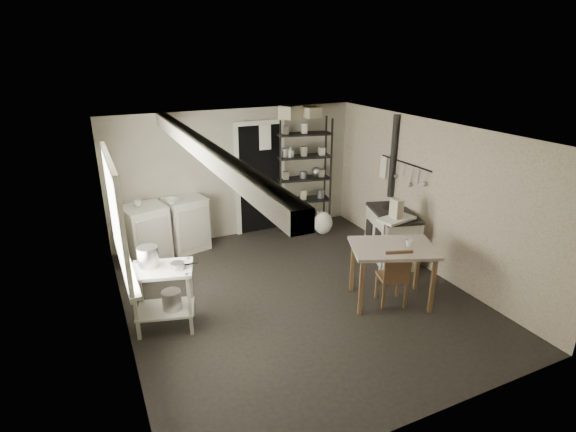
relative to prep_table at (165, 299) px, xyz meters
name	(u,v)px	position (x,y,z in m)	size (l,w,h in m)	color
floor	(297,296)	(1.80, -0.02, -0.40)	(5.00, 5.00, 0.00)	black
ceiling	(298,132)	(1.80, -0.02, 1.90)	(5.00, 5.00, 0.00)	silver
wall_back	(236,174)	(1.80, 2.48, 0.75)	(4.50, 0.02, 2.30)	#A9A590
wall_front	(428,316)	(1.80, -2.52, 0.75)	(4.50, 0.02, 2.30)	#A9A590
wall_left	(117,250)	(-0.45, -0.02, 0.75)	(0.02, 5.00, 2.30)	#A9A590
wall_right	(431,197)	(4.05, -0.02, 0.75)	(0.02, 5.00, 2.30)	#A9A590
window	(114,215)	(-0.42, 0.18, 1.10)	(0.12, 1.76, 1.28)	silver
doorway	(260,180)	(2.25, 2.45, 0.60)	(0.96, 0.10, 2.08)	silver
ceiling_beam	(203,149)	(0.60, -0.02, 1.80)	(0.18, 5.00, 0.18)	silver
wallpaper_panel	(430,197)	(4.04, -0.02, 0.75)	(0.01, 5.00, 2.30)	#C1B49D
utensil_rail	(404,163)	(3.99, 0.58, 1.15)	(0.06, 1.20, 0.44)	#A8A8AA
prep_table	(165,299)	(0.00, 0.00, 0.00)	(0.72, 0.52, 0.82)	silver
stockpot	(148,257)	(-0.12, 0.11, 0.54)	(0.24, 0.24, 0.26)	#A8A8AA
saucepan	(178,266)	(0.18, -0.09, 0.45)	(0.17, 0.17, 0.09)	#A8A8AA
bucket	(172,301)	(0.08, -0.05, -0.02)	(0.23, 0.23, 0.26)	#A8A8AA
base_cabinets	(167,228)	(0.44, 2.16, 0.06)	(1.39, 0.60, 0.92)	beige
mixing_bowl	(172,200)	(0.56, 2.11, 0.56)	(0.29, 0.29, 0.07)	silver
counter_cup	(138,203)	(0.04, 2.12, 0.57)	(0.13, 0.13, 0.10)	silver
shelf_rack	(303,179)	(3.05, 2.29, 0.55)	(0.99, 0.39, 2.09)	black
shelf_jar	(291,159)	(2.79, 2.31, 0.97)	(0.08, 0.09, 0.19)	silver
storage_box_a	(290,123)	(2.80, 2.33, 1.61)	(0.33, 0.29, 0.23)	beige
storage_box_b	(311,123)	(3.19, 2.28, 1.59)	(0.29, 0.27, 0.18)	beige
stove	(392,234)	(3.72, 0.41, 0.04)	(0.58, 1.05, 0.82)	beige
stovepipe	(394,157)	(3.99, 0.88, 1.19)	(0.12, 0.12, 1.49)	black
side_ledge	(394,245)	(3.50, 0.07, 0.03)	(0.57, 0.31, 0.87)	silver
oats_box	(396,209)	(3.48, 0.07, 0.61)	(0.12, 0.20, 0.30)	beige
work_table	(391,276)	(2.88, -0.67, -0.02)	(1.08, 0.76, 0.82)	beige
table_cup	(409,247)	(3.07, -0.74, 0.41)	(0.10, 0.10, 0.09)	silver
chair	(393,271)	(2.87, -0.72, 0.08)	(0.36, 0.37, 0.86)	brown
flour_sack	(323,222)	(3.23, 1.80, -0.16)	(0.36, 0.30, 0.43)	white
floor_crock	(403,273)	(3.49, -0.20, -0.33)	(0.11, 0.11, 0.13)	silver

